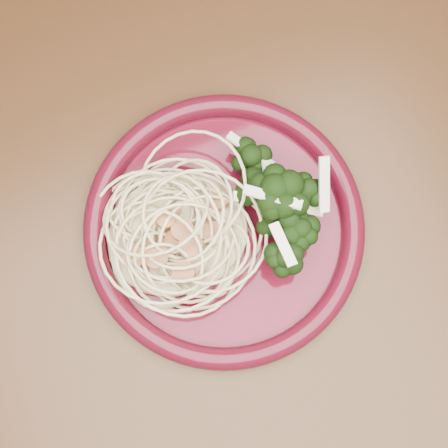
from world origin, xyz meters
TOP-DOWN VIEW (x-y plane):
  - dining_table at (0.00, 0.00)m, footprint 1.20×0.80m
  - dinner_plate at (-0.09, -0.03)m, footprint 0.31×0.31m
  - spaghetti_pile at (-0.13, -0.02)m, footprint 0.15×0.14m
  - scallop_cluster at (-0.13, -0.02)m, footprint 0.13×0.13m
  - broccoli_pile at (-0.04, -0.05)m, footprint 0.12×0.16m
  - onion_garnish at (-0.04, -0.05)m, footprint 0.08×0.10m

SIDE VIEW (x-z plane):
  - dining_table at x=0.00m, z-range 0.28..1.03m
  - dinner_plate at x=-0.09m, z-range 0.75..0.77m
  - spaghetti_pile at x=-0.13m, z-range 0.76..0.78m
  - broccoli_pile at x=-0.04m, z-range 0.76..0.80m
  - scallop_cluster at x=-0.13m, z-range 0.78..0.82m
  - onion_garnish at x=-0.04m, z-range 0.79..0.83m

